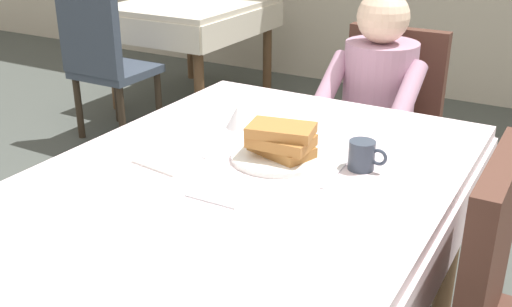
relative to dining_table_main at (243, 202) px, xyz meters
name	(u,v)px	position (x,y,z in m)	size (l,w,h in m)	color
dining_table_main	(243,202)	(0.00, 0.00, 0.00)	(1.12, 1.52, 0.74)	silver
chair_diner	(385,121)	(0.03, 1.17, -0.12)	(0.44, 0.45, 0.93)	#4C2D23
diner_person	(375,101)	(0.03, 1.01, 0.02)	(0.40, 0.43, 1.12)	#B2849E
plate_breakfast	(278,156)	(0.04, 0.14, 0.10)	(0.28, 0.28, 0.02)	white
breakfast_stack	(281,140)	(0.05, 0.14, 0.15)	(0.21, 0.17, 0.09)	#A36B33
cup_coffee	(362,155)	(0.28, 0.20, 0.13)	(0.11, 0.08, 0.08)	#333D4C
syrup_pitcher	(237,117)	(-0.20, 0.31, 0.13)	(0.08, 0.08, 0.07)	silver
fork_left_of_plate	(220,148)	(-0.15, 0.12, 0.09)	(0.18, 0.01, 0.01)	silver
knife_right_of_plate	(335,174)	(0.23, 0.12, 0.09)	(0.20, 0.01, 0.01)	silver
spoon_near_edge	(211,201)	(0.02, -0.19, 0.09)	(0.15, 0.01, 0.01)	silver
napkin_folded	(167,162)	(-0.23, -0.05, 0.09)	(0.17, 0.12, 0.01)	white
background_table_far	(193,18)	(-1.84, 2.34, -0.03)	(0.92, 1.12, 0.74)	silver
background_chair_empty	(104,58)	(-1.84, 1.39, -0.12)	(0.44, 0.45, 0.93)	#384251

